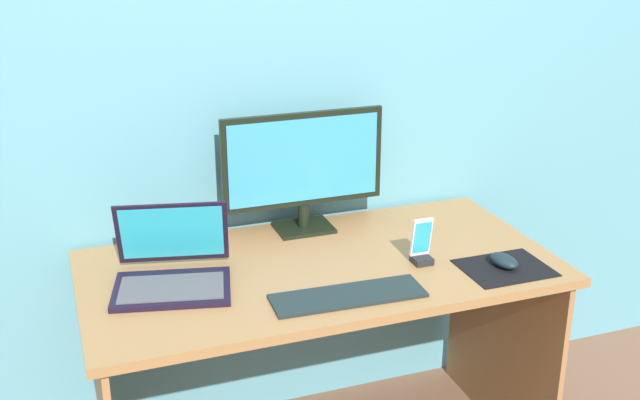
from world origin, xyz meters
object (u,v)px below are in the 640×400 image
laptop (172,269)px  mouse (504,261)px  monitor (303,167)px  keyboard_external (349,296)px  phone_in_dock (422,247)px

laptop → mouse: bearing=-13.3°
monitor → keyboard_external: bearing=-94.5°
laptop → keyboard_external: bearing=-29.1°
laptop → phone_in_dock: bearing=-8.6°
mouse → phone_in_dock: 0.24m
monitor → keyboard_external: size_ratio=1.26×
monitor → phone_in_dock: bearing=-55.6°
laptop → keyboard_external: size_ratio=0.89×
monitor → mouse: (0.45, -0.47, -0.19)m
mouse → phone_in_dock: size_ratio=0.72×
keyboard_external → monitor: bearing=87.9°
monitor → laptop: 0.55m
mouse → monitor: bearing=125.9°
mouse → phone_in_dock: phone_in_dock is taller
laptop → phone_in_dock: (0.71, -0.11, 0.00)m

